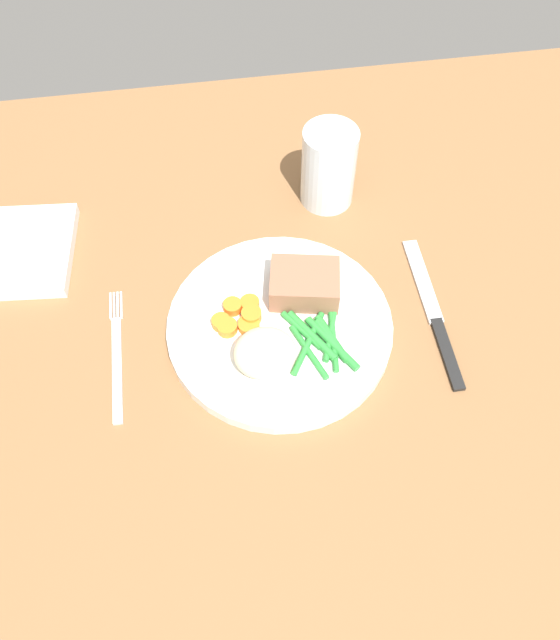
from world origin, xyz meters
TOP-DOWN VIEW (x-y plane):
  - dining_table at (0.00, 0.00)cm, footprint 120.00×90.00cm
  - dinner_plate at (-1.48, -0.21)cm, footprint 24.77×24.77cm
  - meat_portion at (1.86, 3.69)cm, footprint 8.57×7.13cm
  - mashed_potatoes at (-3.71, -4.67)cm, footprint 6.54×5.89cm
  - carrot_slices at (-5.80, 1.14)cm, footprint 5.52×5.14cm
  - green_beans at (2.64, -2.89)cm, footprint 7.37×9.70cm
  - fork at (-19.42, -0.47)cm, footprint 1.44×16.60cm
  - knife at (16.04, -0.50)cm, footprint 1.70×20.50cm
  - water_glass at (7.46, 19.29)cm, footprint 6.68×6.68cm
  - napkin at (-30.88, 15.42)cm, footprint 14.13×14.48cm

SIDE VIEW (x-z plane):
  - dining_table at x=0.00cm, z-range 0.00..2.00cm
  - knife at x=16.04cm, z-range 1.88..2.52cm
  - fork at x=-19.42cm, z-range 2.00..2.40cm
  - napkin at x=-30.88cm, z-range 2.00..3.52cm
  - dinner_plate at x=-1.48cm, z-range 2.00..3.60cm
  - green_beans at x=2.64cm, z-range 3.55..4.44cm
  - carrot_slices at x=-5.80cm, z-range 3.50..4.77cm
  - meat_portion at x=1.86cm, z-range 3.60..6.87cm
  - mashed_potatoes at x=-3.71cm, z-range 3.60..7.76cm
  - water_glass at x=7.46cm, z-range 1.21..11.63cm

